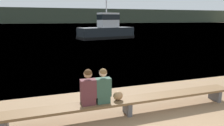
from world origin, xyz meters
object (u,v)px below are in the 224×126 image
object	(u,v)px
bench_main	(127,102)
person_right	(103,88)
shopping_bag	(118,96)
person_left	(88,89)
tugboat_red	(106,30)

from	to	relation	value
bench_main	person_right	size ratio (longest dim) A/B	7.22
shopping_bag	person_right	bearing A→B (deg)	-178.26
person_left	person_right	world-z (taller)	person_left
bench_main	tugboat_red	distance (m)	22.02
person_left	tugboat_red	size ratio (longest dim) A/B	0.12
shopping_bag	person_left	bearing A→B (deg)	-179.01
person_left	tugboat_red	xyz separation A→B (m)	(6.81, 21.24, 0.24)
bench_main	person_right	bearing A→B (deg)	178.94
person_right	bench_main	bearing A→B (deg)	-1.06
shopping_bag	tugboat_red	size ratio (longest dim) A/B	0.03
bench_main	person_left	bearing A→B (deg)	179.38
tugboat_red	person_right	bearing A→B (deg)	152.08
bench_main	shopping_bag	distance (m)	0.34
bench_main	person_right	distance (m)	0.84
tugboat_red	bench_main	bearing A→B (deg)	153.82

